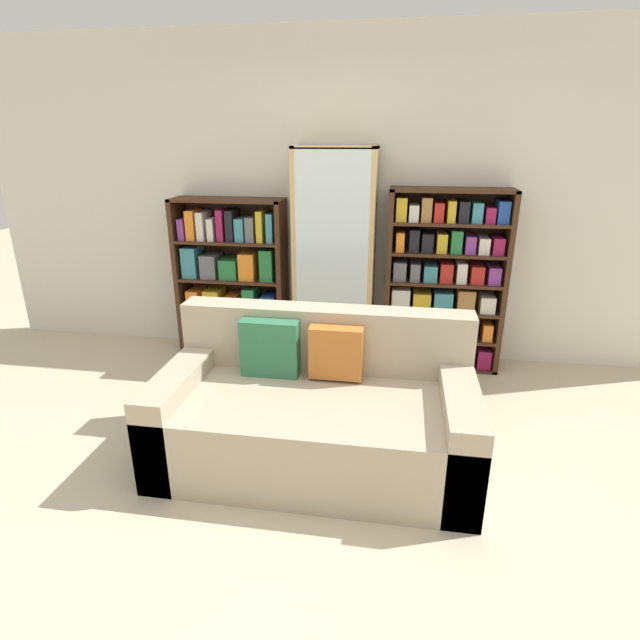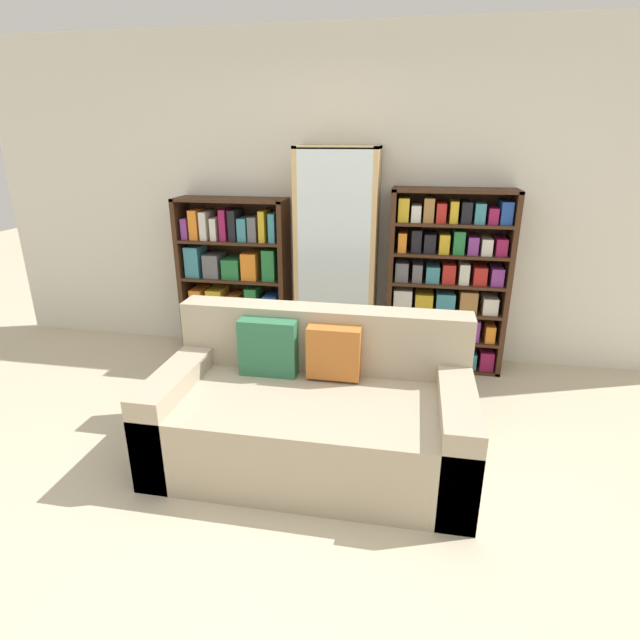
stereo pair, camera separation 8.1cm
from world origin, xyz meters
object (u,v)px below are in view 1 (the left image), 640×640
at_px(display_cabinet, 335,260).
at_px(wine_bottle, 401,385).
at_px(couch, 316,413).
at_px(bookshelf_left, 232,280).
at_px(bookshelf_right, 444,282).

height_order(display_cabinet, wine_bottle, display_cabinet).
relative_size(couch, wine_bottle, 4.56).
bearing_deg(display_cabinet, bookshelf_left, 178.97).
distance_m(display_cabinet, bookshelf_right, 0.93).
relative_size(bookshelf_right, wine_bottle, 3.71).
xyz_separation_m(couch, display_cabinet, (-0.09, 1.49, 0.59)).
bearing_deg(bookshelf_left, wine_bottle, -27.44).
bearing_deg(bookshelf_left, display_cabinet, -1.03).
xyz_separation_m(display_cabinet, wine_bottle, (0.60, -0.77, -0.73)).
xyz_separation_m(bookshelf_right, wine_bottle, (-0.31, -0.79, -0.57)).
distance_m(bookshelf_left, bookshelf_right, 1.83).
distance_m(bookshelf_right, wine_bottle, 1.02).
height_order(couch, display_cabinet, display_cabinet).
xyz_separation_m(bookshelf_left, wine_bottle, (1.52, -0.79, -0.51)).
bearing_deg(display_cabinet, bookshelf_right, 1.01).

